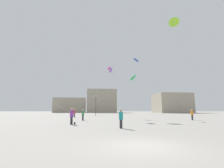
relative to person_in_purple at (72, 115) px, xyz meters
name	(u,v)px	position (x,y,z in m)	size (l,w,h in m)	color
ground_plane	(142,146)	(5.17, -11.50, -1.01)	(300.00, 300.00, 0.00)	gray
person_in_purple	(72,115)	(0.00, 0.00, 0.00)	(0.40, 0.40, 1.84)	#2D2D33
person_in_red	(74,113)	(-2.32, 17.25, -0.05)	(0.38, 0.38, 1.75)	#2D2D33
person_in_orange	(192,114)	(17.98, 6.50, -0.07)	(0.37, 0.37, 1.72)	#2D2D33
person_in_teal	(121,118)	(5.12, -4.21, -0.07)	(0.37, 0.37, 1.72)	#2D2D33
person_in_green	(83,114)	(0.58, 6.79, -0.07)	(0.37, 0.37, 1.71)	#2D2D33
kite_emerald_diamond	(132,78)	(8.39, 6.46, 5.77)	(8.60, 1.60, 5.99)	green
kite_magenta_diamond	(109,69)	(5.10, 17.92, 10.06)	(8.05, 1.27, 10.33)	#D12899
kite_violet_delta	(110,71)	(4.92, 9.02, 7.42)	(4.87, 2.94, 7.63)	purple
kite_lime_diamond	(174,22)	(11.66, -2.19, 10.62)	(5.86, 1.33, 10.80)	#8CD12D
kite_cobalt_delta	(137,61)	(10.95, 13.73, 10.83)	(7.93, 8.09, 11.20)	blue
building_left_hall	(70,105)	(-13.83, 76.82, 2.99)	(18.31, 15.63, 8.01)	#A39984
building_centre_hall	(102,101)	(4.17, 73.71, 5.40)	(16.10, 9.60, 12.82)	#A39984
building_right_hall	(172,103)	(40.17, 63.77, 3.90)	(17.18, 14.90, 9.82)	#A39984
lamppost_east	(96,102)	(1.99, 27.25, 2.70)	(0.36, 0.36, 5.63)	#2D2D30
handbag_beside_flyer	(75,123)	(0.35, 0.10, -0.89)	(0.32, 0.14, 0.24)	black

